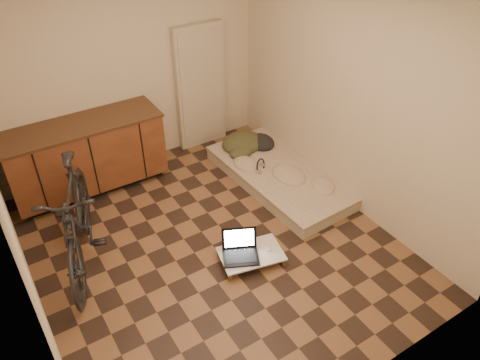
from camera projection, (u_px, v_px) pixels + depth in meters
room_shell at (207, 142)px, 4.27m from camera, size 3.50×4.00×2.60m
cabinets at (86, 156)px, 5.60m from camera, size 1.84×0.62×0.91m
appliance_panel at (200, 87)px, 6.27m from camera, size 0.70×0.10×1.70m
bicycle at (75, 214)px, 4.53m from camera, size 1.13×1.93×1.20m
futon at (280, 176)px, 5.93m from camera, size 1.04×2.05×0.17m
clothing_pile at (248, 138)px, 6.27m from camera, size 0.64×0.54×0.25m
headphones at (261, 165)px, 5.84m from camera, size 0.28×0.28×0.14m
lap_desk at (251, 254)px, 4.80m from camera, size 0.72×0.54×0.11m
laptop at (240, 251)px, 4.75m from camera, size 0.46×0.44×0.25m
mouse at (268, 248)px, 4.82m from camera, size 0.06×0.09×0.03m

